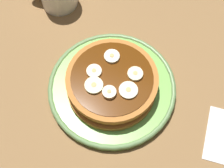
# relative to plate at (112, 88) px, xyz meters

# --- Properties ---
(ground_plane) EXTENTS (1.40, 1.40, 0.03)m
(ground_plane) POSITION_rel_plate_xyz_m (0.00, 0.00, -0.02)
(ground_plane) COLOR olive
(plate) EXTENTS (0.26, 0.26, 0.02)m
(plate) POSITION_rel_plate_xyz_m (0.00, 0.00, 0.00)
(plate) COLOR #72B74C
(plate) RESTS_ON ground_plane
(pancake_stack) EXTENTS (0.18, 0.18, 0.04)m
(pancake_stack) POSITION_rel_plate_xyz_m (0.00, 0.00, 0.03)
(pancake_stack) COLOR #A5632C
(pancake_stack) RESTS_ON plate
(banana_slice_0) EXTENTS (0.03, 0.03, 0.01)m
(banana_slice_0) POSITION_rel_plate_xyz_m (0.00, 0.03, 0.05)
(banana_slice_0) COLOR #F8E3BD
(banana_slice_0) RESTS_ON pancake_stack
(banana_slice_1) EXTENTS (0.03, 0.03, 0.01)m
(banana_slice_1) POSITION_rel_plate_xyz_m (0.01, -0.04, 0.05)
(banana_slice_1) COLOR #ECE8C4
(banana_slice_1) RESTS_ON pancake_stack
(banana_slice_2) EXTENTS (0.04, 0.04, 0.01)m
(banana_slice_2) POSITION_rel_plate_xyz_m (-0.03, 0.02, 0.05)
(banana_slice_2) COLOR #F2EAC1
(banana_slice_2) RESTS_ON pancake_stack
(banana_slice_3) EXTENTS (0.03, 0.03, 0.01)m
(banana_slice_3) POSITION_rel_plate_xyz_m (-0.04, -0.01, 0.05)
(banana_slice_3) COLOR #F9EDB3
(banana_slice_3) RESTS_ON pancake_stack
(banana_slice_4) EXTENTS (0.04, 0.04, 0.01)m
(banana_slice_4) POSITION_rel_plate_xyz_m (0.03, 0.02, 0.05)
(banana_slice_4) COLOR #ECF0B6
(banana_slice_4) RESTS_ON pancake_stack
(banana_slice_5) EXTENTS (0.03, 0.03, 0.01)m
(banana_slice_5) POSITION_rel_plate_xyz_m (0.04, -0.01, 0.05)
(banana_slice_5) COLOR #FCE5B9
(banana_slice_5) RESTS_ON pancake_stack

